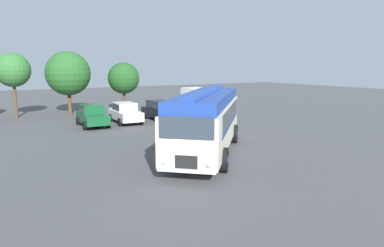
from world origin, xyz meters
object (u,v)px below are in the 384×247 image
(car_near_left, at_px, (92,115))
(car_far_right, at_px, (185,107))
(car_mid_left, at_px, (125,113))
(car_mid_right, at_px, (160,110))
(vintage_bus, at_px, (207,118))
(box_van, at_px, (205,101))

(car_near_left, xyz_separation_m, car_far_right, (8.67, 0.76, 0.00))
(car_mid_left, bearing_deg, car_mid_right, 0.55)
(vintage_bus, bearing_deg, car_mid_right, 76.14)
(vintage_bus, bearing_deg, car_near_left, 104.54)
(car_near_left, relative_size, box_van, 0.73)
(car_far_right, distance_m, box_van, 2.33)
(car_mid_left, distance_m, car_far_right, 5.95)
(car_far_right, height_order, box_van, box_van)
(car_near_left, bearing_deg, box_van, 4.31)
(vintage_bus, height_order, car_mid_left, vintage_bus)
(vintage_bus, height_order, car_far_right, vintage_bus)
(car_mid_right, bearing_deg, car_near_left, -177.65)
(car_far_right, bearing_deg, car_mid_left, -174.73)
(car_mid_right, bearing_deg, vintage_bus, -103.86)
(vintage_bus, relative_size, box_van, 1.55)
(box_van, bearing_deg, car_near_left, -175.69)
(car_near_left, height_order, car_mid_right, same)
(car_near_left, distance_m, box_van, 10.99)
(vintage_bus, xyz_separation_m, box_van, (7.95, 12.36, -0.53))
(vintage_bus, xyz_separation_m, car_mid_right, (2.91, 11.77, -1.05))
(car_near_left, height_order, car_mid_left, same)
(car_mid_right, height_order, car_far_right, same)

